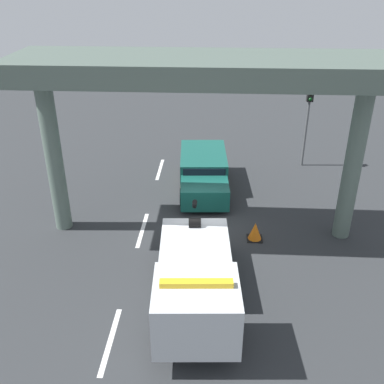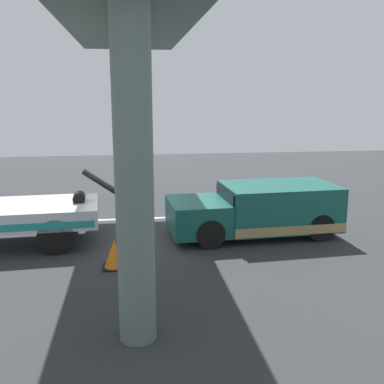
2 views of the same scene
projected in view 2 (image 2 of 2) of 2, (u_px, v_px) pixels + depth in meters
The scene contains 6 objects.
ground_plane at pixel (131, 241), 13.68m from camera, with size 60.00×40.00×0.10m, color #2D3033.
lane_stripe_west at pixel (292, 213), 16.78m from camera, with size 2.60×0.16×0.01m, color silver.
lane_stripe_mid at pixel (130, 219), 15.97m from camera, with size 2.60×0.16×0.01m, color silver.
towed_van_green at pixel (261, 210), 14.05m from camera, with size 5.31×2.47×1.58m.
overpass_structure at pixel (128, 28), 12.39m from camera, with size 3.60×13.36×6.96m.
traffic_cone_orange at pixel (115, 254), 11.42m from camera, with size 0.61×0.61×0.73m.
Camera 2 is at (-0.06, 13.18, 4.31)m, focal length 42.11 mm.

